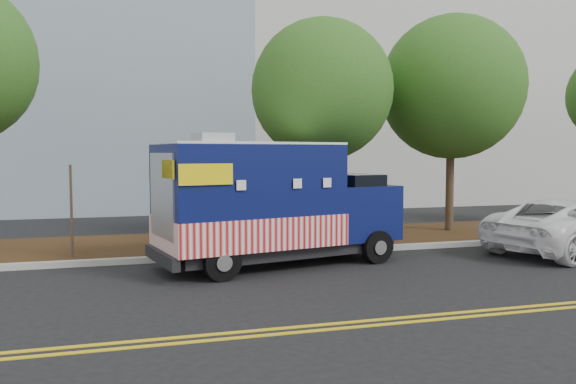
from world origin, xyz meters
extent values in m
plane|color=black|center=(0.00, 0.00, 0.00)|extent=(120.00, 120.00, 0.00)
cube|color=#9E9E99|center=(0.00, 1.40, 0.07)|extent=(120.00, 0.18, 0.15)
cube|color=black|center=(0.00, 3.50, 0.07)|extent=(120.00, 4.00, 0.15)
cube|color=gold|center=(0.00, -4.45, 0.01)|extent=(120.00, 0.10, 0.01)
cube|color=gold|center=(0.00, -4.70, 0.01)|extent=(120.00, 0.10, 0.01)
cylinder|color=#38281C|center=(1.98, 2.99, 1.74)|extent=(0.26, 0.26, 3.48)
sphere|color=#255718|center=(1.98, 2.99, 4.51)|extent=(4.11, 4.11, 4.11)
cylinder|color=#38281C|center=(6.63, 3.61, 1.82)|extent=(0.26, 0.26, 3.64)
sphere|color=#255718|center=(6.63, 3.61, 4.80)|extent=(4.63, 4.63, 4.63)
cube|color=#473828|center=(-4.83, 1.86, 1.20)|extent=(0.06, 0.06, 2.40)
cube|color=black|center=(0.03, 0.35, 0.40)|extent=(5.63, 2.93, 0.27)
cube|color=#0A1249|center=(-0.82, 0.16, 1.72)|extent=(4.40, 3.01, 2.30)
cube|color=#B50B10|center=(-0.82, 0.16, 0.91)|extent=(4.45, 3.08, 0.72)
cube|color=white|center=(-0.82, 0.16, 2.89)|extent=(4.40, 3.01, 0.06)
cube|color=#B7B7BA|center=(-1.66, -0.02, 3.02)|extent=(0.91, 0.91, 0.21)
cube|color=#0A1249|center=(1.99, 0.78, 1.20)|extent=(2.13, 2.38, 1.34)
cube|color=black|center=(1.95, 0.77, 1.84)|extent=(1.34, 2.03, 0.62)
cube|color=black|center=(2.85, 0.97, 0.75)|extent=(0.48, 1.89, 0.29)
cube|color=black|center=(-2.83, -0.28, 0.43)|extent=(0.63, 2.14, 0.27)
cube|color=#B7B7BA|center=(-2.80, -0.27, 1.77)|extent=(0.41, 1.69, 1.82)
cube|color=#B7B7BA|center=(-0.78, 1.34, 1.77)|extent=(1.69, 0.41, 1.05)
cube|color=yellow|center=(-1.98, -1.26, 2.25)|extent=(1.13, 0.26, 0.43)
cube|color=yellow|center=(-2.46, 0.97, 2.25)|extent=(1.13, 0.26, 0.43)
cylinder|color=black|center=(2.30, -0.16, 0.40)|extent=(0.84, 0.43, 0.80)
cylinder|color=black|center=(1.88, 1.75, 0.40)|extent=(0.84, 0.43, 0.80)
cylinder|color=black|center=(-1.64, -1.02, 0.40)|extent=(0.84, 0.43, 0.80)
cylinder|color=black|center=(-2.05, 0.89, 0.40)|extent=(0.84, 0.43, 0.80)
imported|color=white|center=(7.96, -0.28, 0.72)|extent=(5.67, 3.77, 1.45)
camera|label=1|loc=(-3.48, -12.55, 2.68)|focal=35.00mm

